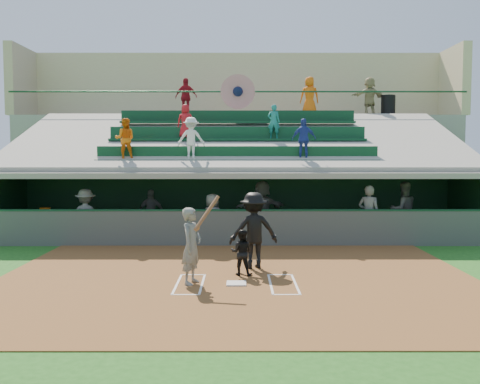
{
  "coord_description": "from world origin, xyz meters",
  "views": [
    {
      "loc": [
        0.07,
        -11.54,
        2.85
      ],
      "look_at": [
        0.08,
        3.5,
        1.8
      ],
      "focal_mm": 40.0,
      "sensor_mm": 36.0,
      "label": 1
    }
  ],
  "objects_px": {
    "white_table": "(46,228)",
    "batter_at_plate": "(192,245)",
    "catcher": "(242,252)",
    "home_plate": "(236,283)",
    "trash_bin": "(388,106)",
    "water_cooler": "(45,213)"
  },
  "relations": [
    {
      "from": "home_plate",
      "to": "batter_at_plate",
      "type": "bearing_deg",
      "value": 177.81
    },
    {
      "from": "batter_at_plate",
      "to": "catcher",
      "type": "height_order",
      "value": "batter_at_plate"
    },
    {
      "from": "batter_at_plate",
      "to": "catcher",
      "type": "distance_m",
      "value": 1.42
    },
    {
      "from": "catcher",
      "to": "white_table",
      "type": "height_order",
      "value": "catcher"
    },
    {
      "from": "catcher",
      "to": "trash_bin",
      "type": "distance_m",
      "value": 14.58
    },
    {
      "from": "trash_bin",
      "to": "catcher",
      "type": "bearing_deg",
      "value": -119.05
    },
    {
      "from": "home_plate",
      "to": "white_table",
      "type": "bearing_deg",
      "value": 135.7
    },
    {
      "from": "home_plate",
      "to": "white_table",
      "type": "height_order",
      "value": "white_table"
    },
    {
      "from": "catcher",
      "to": "home_plate",
      "type": "bearing_deg",
      "value": 93.61
    },
    {
      "from": "batter_at_plate",
      "to": "white_table",
      "type": "bearing_deg",
      "value": 131.18
    },
    {
      "from": "catcher",
      "to": "white_table",
      "type": "distance_m",
      "value": 8.53
    },
    {
      "from": "batter_at_plate",
      "to": "white_table",
      "type": "xyz_separation_m",
      "value": [
        -5.48,
        6.27,
        -0.49
      ]
    },
    {
      "from": "batter_at_plate",
      "to": "trash_bin",
      "type": "height_order",
      "value": "trash_bin"
    },
    {
      "from": "home_plate",
      "to": "white_table",
      "type": "relative_size",
      "value": 0.55
    },
    {
      "from": "white_table",
      "to": "batter_at_plate",
      "type": "bearing_deg",
      "value": -33.78
    },
    {
      "from": "white_table",
      "to": "home_plate",
      "type": "bearing_deg",
      "value": -29.26
    },
    {
      "from": "batter_at_plate",
      "to": "water_cooler",
      "type": "relative_size",
      "value": 5.53
    },
    {
      "from": "batter_at_plate",
      "to": "white_table",
      "type": "height_order",
      "value": "batter_at_plate"
    },
    {
      "from": "white_table",
      "to": "water_cooler",
      "type": "xyz_separation_m",
      "value": [
        -0.02,
        0.06,
        0.52
      ]
    },
    {
      "from": "catcher",
      "to": "white_table",
      "type": "relative_size",
      "value": 1.38
    },
    {
      "from": "trash_bin",
      "to": "water_cooler",
      "type": "bearing_deg",
      "value": -153.53
    },
    {
      "from": "batter_at_plate",
      "to": "trash_bin",
      "type": "bearing_deg",
      "value": 58.87
    }
  ]
}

